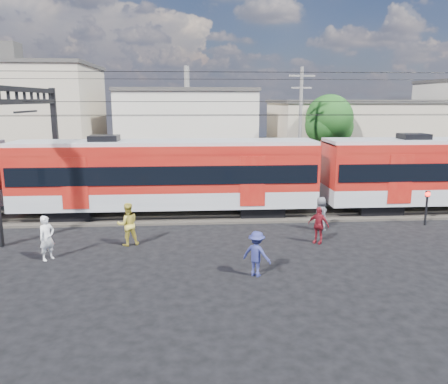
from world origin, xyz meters
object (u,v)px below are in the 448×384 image
Objects in this scene: pedestrian_a at (47,238)px; pedestrian_c at (257,254)px; commuter_train at (170,174)px; crossing_signal at (427,201)px.

pedestrian_a reaches higher than pedestrian_c.
commuter_train is at bearing 1.96° from pedestrian_a.
crossing_signal is (17.67, 3.67, 0.34)m from pedestrian_a.
crossing_signal is at bearing -39.79° from pedestrian_a.
pedestrian_a is (-4.63, -6.25, -1.50)m from commuter_train.
commuter_train is 9.31m from pedestrian_c.
commuter_train is 29.85× the size of pedestrian_c.
pedestrian_a is at bearing -168.26° from crossing_signal.
pedestrian_c is at bearing -66.95° from pedestrian_a.
crossing_signal reaches higher than pedestrian_c.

